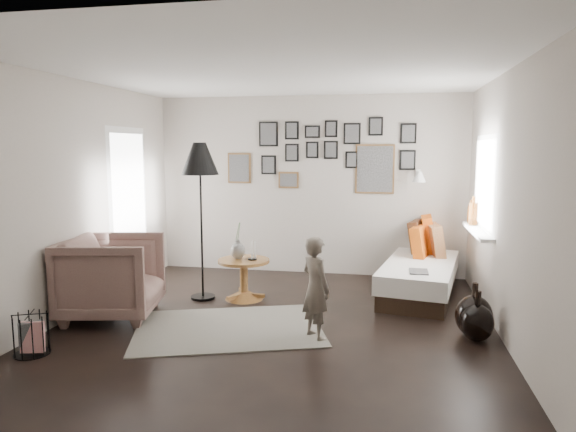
% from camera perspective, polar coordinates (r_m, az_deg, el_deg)
% --- Properties ---
extents(ground, '(4.80, 4.80, 0.00)m').
position_cam_1_polar(ground, '(5.47, -1.53, -12.17)').
color(ground, black).
rests_on(ground, ground).
extents(wall_back, '(4.50, 0.00, 4.50)m').
position_cam_1_polar(wall_back, '(7.53, 2.33, 3.39)').
color(wall_back, '#ADA397').
rests_on(wall_back, ground).
extents(wall_front, '(4.50, 0.00, 4.50)m').
position_cam_1_polar(wall_front, '(2.91, -11.76, -3.48)').
color(wall_front, '#ADA397').
rests_on(wall_front, ground).
extents(wall_left, '(0.00, 4.80, 4.80)m').
position_cam_1_polar(wall_left, '(6.07, -22.81, 1.79)').
color(wall_left, '#ADA397').
rests_on(wall_left, ground).
extents(wall_right, '(0.00, 4.80, 4.80)m').
position_cam_1_polar(wall_right, '(5.19, 23.48, 0.87)').
color(wall_right, '#ADA397').
rests_on(wall_right, ground).
extents(ceiling, '(4.80, 4.80, 0.00)m').
position_cam_1_polar(ceiling, '(5.21, -1.63, 15.86)').
color(ceiling, white).
rests_on(ceiling, wall_back).
extents(door_left, '(0.00, 2.14, 2.14)m').
position_cam_1_polar(door_left, '(7.12, -17.28, 0.79)').
color(door_left, white).
rests_on(door_left, wall_left).
extents(window_right, '(0.15, 1.32, 1.30)m').
position_cam_1_polar(window_right, '(6.53, 20.12, -0.96)').
color(window_right, white).
rests_on(window_right, wall_right).
extents(gallery_wall, '(2.74, 0.03, 1.08)m').
position_cam_1_polar(gallery_wall, '(7.46, 4.53, 6.74)').
color(gallery_wall, brown).
rests_on(gallery_wall, wall_back).
extents(wall_sconce, '(0.18, 0.36, 0.16)m').
position_cam_1_polar(wall_sconce, '(7.19, 14.37, 4.26)').
color(wall_sconce, white).
rests_on(wall_sconce, wall_back).
extents(rug, '(2.21, 1.85, 0.01)m').
position_cam_1_polar(rug, '(5.45, -6.61, -12.25)').
color(rug, beige).
rests_on(rug, ground).
extents(pedestal_table, '(0.63, 0.63, 0.50)m').
position_cam_1_polar(pedestal_table, '(6.37, -4.92, -7.17)').
color(pedestal_table, brown).
rests_on(pedestal_table, ground).
extents(vase, '(0.18, 0.18, 0.45)m').
position_cam_1_polar(vase, '(6.32, -5.61, -3.53)').
color(vase, black).
rests_on(vase, pedestal_table).
extents(candles, '(0.11, 0.11, 0.23)m').
position_cam_1_polar(candles, '(6.26, -3.98, -3.86)').
color(candles, black).
rests_on(candles, pedestal_table).
extents(daybed, '(1.15, 2.00, 0.93)m').
position_cam_1_polar(daybed, '(6.79, 14.38, -5.99)').
color(daybed, black).
rests_on(daybed, ground).
extents(magazine_on_daybed, '(0.21, 0.29, 0.02)m').
position_cam_1_polar(magazine_on_daybed, '(6.14, 14.32, -5.99)').
color(magazine_on_daybed, black).
rests_on(magazine_on_daybed, daybed).
extents(armchair, '(1.17, 1.14, 0.90)m').
position_cam_1_polar(armchair, '(5.97, -18.94, -6.40)').
color(armchair, brown).
rests_on(armchair, ground).
extents(armchair_cushion, '(0.47, 0.48, 0.18)m').
position_cam_1_polar(armchair_cushion, '(5.99, -18.46, -6.04)').
color(armchair_cushion, silver).
rests_on(armchair_cushion, armchair).
extents(floor_lamp, '(0.45, 0.45, 1.91)m').
position_cam_1_polar(floor_lamp, '(6.25, -9.75, 5.64)').
color(floor_lamp, black).
rests_on(floor_lamp, ground).
extents(magazine_basket, '(0.39, 0.39, 0.37)m').
position_cam_1_polar(magazine_basket, '(5.27, -26.64, -11.69)').
color(magazine_basket, black).
rests_on(magazine_basket, ground).
extents(demijohn_large, '(0.36, 0.36, 0.54)m').
position_cam_1_polar(demijohn_large, '(5.45, 19.95, -10.39)').
color(demijohn_large, black).
rests_on(demijohn_large, ground).
extents(demijohn_small, '(0.32, 0.32, 0.49)m').
position_cam_1_polar(demijohn_small, '(5.35, 20.24, -11.02)').
color(demijohn_small, black).
rests_on(demijohn_small, ground).
extents(child, '(0.43, 0.43, 1.01)m').
position_cam_1_polar(child, '(5.02, 3.10, -7.97)').
color(child, '#63594E').
rests_on(child, ground).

